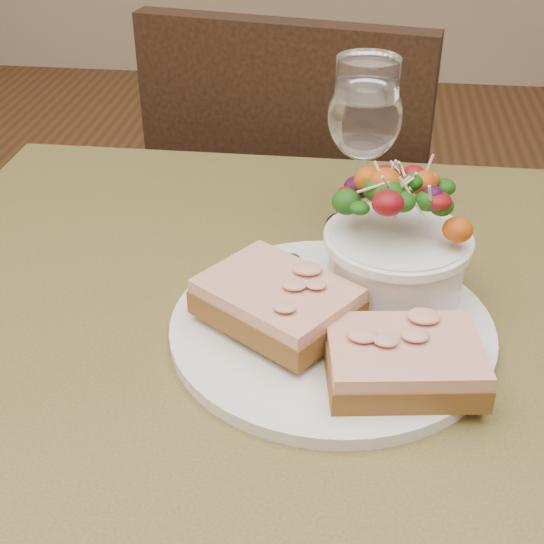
# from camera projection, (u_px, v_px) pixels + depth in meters

# --- Properties ---
(cafe_table) EXTENTS (0.80, 0.80, 0.75)m
(cafe_table) POSITION_uv_depth(u_px,v_px,m) (285.00, 431.00, 0.71)
(cafe_table) COLOR #4C4020
(cafe_table) RESTS_ON ground
(chair_far) EXTENTS (0.49, 0.49, 0.90)m
(chair_far) POSITION_uv_depth(u_px,v_px,m) (305.00, 318.00, 1.47)
(chair_far) COLOR black
(chair_far) RESTS_ON ground
(dinner_plate) EXTENTS (0.29, 0.29, 0.01)m
(dinner_plate) POSITION_uv_depth(u_px,v_px,m) (331.00, 328.00, 0.67)
(dinner_plate) COLOR white
(dinner_plate) RESTS_ON cafe_table
(sandwich_front) EXTENTS (0.13, 0.11, 0.03)m
(sandwich_front) POSITION_uv_depth(u_px,v_px,m) (404.00, 360.00, 0.60)
(sandwich_front) COLOR #4B2E14
(sandwich_front) RESTS_ON dinner_plate
(sandwich_back) EXTENTS (0.16, 0.15, 0.03)m
(sandwich_back) POSITION_uv_depth(u_px,v_px,m) (277.00, 301.00, 0.65)
(sandwich_back) COLOR #4B2E14
(sandwich_back) RESTS_ON dinner_plate
(ramekin) EXTENTS (0.07, 0.07, 0.04)m
(ramekin) POSITION_uv_depth(u_px,v_px,m) (246.00, 294.00, 0.67)
(ramekin) COLOR beige
(ramekin) RESTS_ON dinner_plate
(salad_bowl) EXTENTS (0.12, 0.12, 0.13)m
(salad_bowl) POSITION_uv_depth(u_px,v_px,m) (398.00, 236.00, 0.68)
(salad_bowl) COLOR white
(salad_bowl) RESTS_ON dinner_plate
(garnish) EXTENTS (0.05, 0.04, 0.02)m
(garnish) POSITION_uv_depth(u_px,v_px,m) (273.00, 266.00, 0.73)
(garnish) COLOR #0A3409
(garnish) RESTS_ON dinner_plate
(wine_glass) EXTENTS (0.08, 0.08, 0.18)m
(wine_glass) POSITION_uv_depth(u_px,v_px,m) (365.00, 122.00, 0.77)
(wine_glass) COLOR white
(wine_glass) RESTS_ON cafe_table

